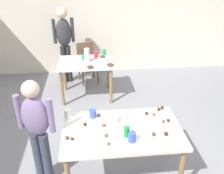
{
  "coord_description": "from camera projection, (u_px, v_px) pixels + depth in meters",
  "views": [
    {
      "loc": [
        -0.43,
        -2.45,
        2.49
      ],
      "look_at": [
        -0.12,
        0.54,
        0.9
      ],
      "focal_mm": 39.01,
      "sensor_mm": 36.0,
      "label": 1
    }
  ],
  "objects": [
    {
      "name": "cake_ball_7",
      "position": [
        99.0,
        115.0,
        3.01
      ],
      "size": [
        0.04,
        0.04,
        0.04
      ],
      "primitive_type": "sphere",
      "color": "#3D2319",
      "rests_on": "dining_table_near"
    },
    {
      "name": "cake_ball_5",
      "position": [
        153.0,
        134.0,
        2.68
      ],
      "size": [
        0.05,
        0.05,
        0.05
      ],
      "primitive_type": "sphere",
      "color": "brown",
      "rests_on": "dining_table_near"
    },
    {
      "name": "pitcher_far",
      "position": [
        87.0,
        55.0,
        4.58
      ],
      "size": [
        0.1,
        0.1,
        0.26
      ],
      "primitive_type": "cylinder",
      "color": "white",
      "rests_on": "dining_table_far"
    },
    {
      "name": "cup_near_2",
      "position": [
        68.0,
        114.0,
        2.98
      ],
      "size": [
        0.08,
        0.08,
        0.11
      ],
      "primitive_type": "cylinder",
      "color": "white",
      "rests_on": "dining_table_near"
    },
    {
      "name": "cake_ball_10",
      "position": [
        108.0,
        144.0,
        2.55
      ],
      "size": [
        0.04,
        0.04,
        0.04
      ],
      "primitive_type": "sphere",
      "color": "brown",
      "rests_on": "dining_table_near"
    },
    {
      "name": "cake_ball_11",
      "position": [
        166.0,
        134.0,
        2.69
      ],
      "size": [
        0.05,
        0.05,
        0.05
      ],
      "primitive_type": "sphere",
      "color": "#3D2319",
      "rests_on": "dining_table_near"
    },
    {
      "name": "cake_ball_0",
      "position": [
        168.0,
        120.0,
        2.92
      ],
      "size": [
        0.04,
        0.04,
        0.04
      ],
      "primitive_type": "sphere",
      "color": "#3D2319",
      "rests_on": "dining_table_near"
    },
    {
      "name": "cake_ball_4",
      "position": [
        159.0,
        109.0,
        3.13
      ],
      "size": [
        0.05,
        0.05,
        0.05
      ],
      "primitive_type": "sphere",
      "color": "#3D2319",
      "rests_on": "dining_table_near"
    },
    {
      "name": "donut_far_2",
      "position": [
        102.0,
        57.0,
        4.82
      ],
      "size": [
        0.11,
        0.11,
        0.03
      ],
      "primitive_type": "torus",
      "color": "brown",
      "rests_on": "dining_table_far"
    },
    {
      "name": "cake_ball_9",
      "position": [
        147.0,
        113.0,
        3.05
      ],
      "size": [
        0.04,
        0.04,
        0.04
      ],
      "primitive_type": "sphere",
      "color": "#3D2319",
      "rests_on": "dining_table_near"
    },
    {
      "name": "dining_table_far",
      "position": [
        86.0,
        67.0,
        4.69
      ],
      "size": [
        1.03,
        0.75,
        0.75
      ],
      "color": "silver",
      "rests_on": "ground_plane"
    },
    {
      "name": "cake_ball_12",
      "position": [
        85.0,
        124.0,
        2.85
      ],
      "size": [
        0.04,
        0.04,
        0.04
      ],
      "primitive_type": "sphere",
      "color": "#3D2319",
      "rests_on": "dining_table_near"
    },
    {
      "name": "donut_far_4",
      "position": [
        110.0,
        65.0,
        4.45
      ],
      "size": [
        0.13,
        0.13,
        0.04
      ],
      "primitive_type": "torus",
      "color": "brown",
      "rests_on": "dining_table_far"
    },
    {
      "name": "cake_ball_6",
      "position": [
        103.0,
        125.0,
        2.83
      ],
      "size": [
        0.05,
        0.05,
        0.05
      ],
      "primitive_type": "sphere",
      "color": "brown",
      "rests_on": "dining_table_near"
    },
    {
      "name": "cake_ball_8",
      "position": [
        163.0,
        121.0,
        2.9
      ],
      "size": [
        0.04,
        0.04,
        0.04
      ],
      "primitive_type": "sphere",
      "color": "brown",
      "rests_on": "dining_table_near"
    },
    {
      "name": "ground_plane",
      "position": [
        125.0,
        162.0,
        3.36
      ],
      "size": [
        6.4,
        6.4,
        0.0
      ],
      "primitive_type": "plane",
      "color": "gray"
    },
    {
      "name": "donut_far_3",
      "position": [
        90.0,
        59.0,
        4.72
      ],
      "size": [
        0.1,
        0.1,
        0.03
      ],
      "primitive_type": "torus",
      "color": "white",
      "rests_on": "dining_table_far"
    },
    {
      "name": "dining_table_near",
      "position": [
        122.0,
        135.0,
        2.84
      ],
      "size": [
        1.37,
        0.82,
        0.75
      ],
      "color": "silver",
      "rests_on": "ground_plane"
    },
    {
      "name": "cup_near_1",
      "position": [
        132.0,
        137.0,
        2.59
      ],
      "size": [
        0.08,
        0.08,
        0.11
      ],
      "primitive_type": "cylinder",
      "color": "#3351B2",
      "rests_on": "dining_table_near"
    },
    {
      "name": "cake_ball_14",
      "position": [
        162.0,
        108.0,
        3.16
      ],
      "size": [
        0.05,
        0.05,
        0.05
      ],
      "primitive_type": "sphere",
      "color": "#3D2319",
      "rests_on": "dining_table_near"
    },
    {
      "name": "wall_back",
      "position": [
        106.0,
        17.0,
        5.56
      ],
      "size": [
        6.4,
        0.1,
        2.6
      ],
      "primitive_type": "cube",
      "color": "beige",
      "rests_on": "ground_plane"
    },
    {
      "name": "mixing_bowl",
      "position": [
        110.0,
        119.0,
        2.91
      ],
      "size": [
        0.2,
        0.2,
        0.08
      ],
      "primitive_type": "cylinder",
      "color": "white",
      "rests_on": "dining_table_near"
    },
    {
      "name": "donut_far_1",
      "position": [
        72.0,
        59.0,
        4.7
      ],
      "size": [
        0.13,
        0.13,
        0.04
      ],
      "primitive_type": "torus",
      "color": "white",
      "rests_on": "dining_table_far"
    },
    {
      "name": "cup_near_0",
      "position": [
        93.0,
        114.0,
        2.99
      ],
      "size": [
        0.09,
        0.09,
        0.1
      ],
      "primitive_type": "cylinder",
      "color": "#3351B2",
      "rests_on": "dining_table_near"
    },
    {
      "name": "cup_far_1",
      "position": [
        83.0,
        57.0,
        4.7
      ],
      "size": [
        0.07,
        0.07,
        0.1
      ],
      "primitive_type": "cylinder",
      "color": "green",
      "rests_on": "dining_table_far"
    },
    {
      "name": "fork_near",
      "position": [
        152.0,
        127.0,
        2.84
      ],
      "size": [
        0.17,
        0.02,
        0.01
      ],
      "primitive_type": "cube",
      "color": "silver",
      "rests_on": "dining_table_near"
    },
    {
      "name": "donut_far_0",
      "position": [
        90.0,
        67.0,
        4.36
      ],
      "size": [
        0.12,
        0.12,
        0.04
      ],
      "primitive_type": "torus",
      "color": "brown",
      "rests_on": "dining_table_far"
    },
    {
      "name": "person_girl_near",
      "position": [
        37.0,
        126.0,
        2.74
      ],
      "size": [
        0.45,
        0.29,
        1.38
      ],
      "color": "#383D4C",
      "rests_on": "ground_plane"
    },
    {
      "name": "soda_can",
      "position": [
        127.0,
        132.0,
        2.66
      ],
      "size": [
        0.07,
        0.07,
        0.12
      ],
      "primitive_type": "cylinder",
      "color": "#198438",
      "rests_on": "dining_table_near"
    },
    {
      "name": "cake_ball_2",
      "position": [
        106.0,
        135.0,
        2.67
      ],
      "size": [
        0.05,
        0.05,
        0.05
      ],
      "primitive_type": "sphere",
      "color": "brown",
      "rests_on": "dining_table_near"
    },
    {
      "name": "chair_far_table",
      "position": [
        87.0,
        60.0,
        5.4
      ],
      "size": [
        0.49,
        0.49,
        0.87
      ],
      "color": "brown",
      "rests_on": "ground_plane"
    },
    {
      "name": "cake_ball_3",
      "position": [
        72.0,
        139.0,
        2.62
      ],
      "size": [
        0.04,
        0.04,
        0.04
      ],
      "primitive_type": "sphere",
      "color": "#3D2319",
      "rests_on": "dining_table_near"
    },
    {
      "name": "cake_ball_13",
      "position": [
        154.0,
        114.0,
        3.03
      ],
      "size": [
        0.04,
        0.04,
        0.04
      ],
      "primitive_type": "sphere",
      "color": "brown",
      "rests_on": "dining_table_near"
    },
    {
      "name": "person_adult_far",
      "position": [
        64.0,
        39.0,
        5.12
      ],
      "size": [
        0.45,
        0.27,
        1.64
      ],
      "color": "#28282D",
      "rests_on": "ground_plane"
    },
    {
      "name": "cup_far_0",
      "position": [
        96.0,
        54.0,
        4.84
      ],
      "size": [
        0.08,
        0.08,
        0.11
      ],
      "primitive_type": "cylinder",
      "color": "red",
      "rests_on": "dining_table_far"
    },
    {
      "name": "cake_ball_1",
      "position": [
        67.0,
        138.0,
        2.63
      ],
      "size": [
        0.05,
        0.05,
        0.05
      ],
      "primitive_type": "sphere",
      "color": "brown",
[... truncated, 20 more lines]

